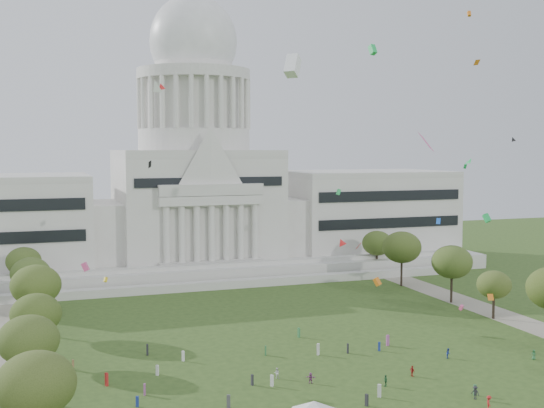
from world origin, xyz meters
TOP-DOWN VIEW (x-y plane):
  - ground at (0.00, 0.00)m, footprint 400.00×400.00m
  - capitol at (0.00, 113.59)m, footprint 160.00×64.50m
  - path_left at (-48.00, 30.00)m, footprint 8.00×160.00m
  - path_right at (48.00, 30.00)m, footprint 8.00×160.00m
  - row_tree_l_1 at (-44.07, -2.96)m, footprint 8.86×8.86m
  - row_tree_l_2 at (-45.04, 17.30)m, footprint 8.42×8.42m
  - row_tree_l_3 at (-44.09, 33.92)m, footprint 8.12×8.12m
  - row_tree_r_3 at (44.40, 34.48)m, footprint 7.01×7.01m
  - row_tree_l_4 at (-44.08, 52.42)m, footprint 9.29×9.29m
  - row_tree_r_4 at (44.76, 50.04)m, footprint 9.19×9.19m
  - row_tree_l_5 at (-45.22, 71.01)m, footprint 8.33×8.33m
  - row_tree_r_5 at (43.49, 70.19)m, footprint 9.82×9.82m
  - row_tree_l_6 at (-46.87, 89.14)m, footprint 8.19×8.19m
  - row_tree_r_6 at (45.96, 88.13)m, footprint 8.42×8.42m
  - person_0 at (33.53, 9.49)m, footprint 0.92×0.97m
  - person_2 at (20.63, 14.79)m, footprint 0.90×0.95m
  - person_3 at (13.50, -2.50)m, footprint 1.06×1.39m
  - person_4 at (4.20, 6.15)m, footprint 0.68×1.08m
  - person_5 at (-5.68, 10.97)m, footprint 1.59×1.29m
  - person_8 at (-9.69, 14.71)m, footprint 0.92×0.77m
  - person_9 at (12.93, -6.33)m, footprint 1.11×1.40m
  - person_10 at (10.22, 8.75)m, footprint 0.70×1.06m
  - distant_crowd at (-13.04, 16.39)m, footprint 56.79×39.91m
  - kite_swarm at (-1.32, 4.01)m, footprint 94.78×102.25m

SIDE VIEW (x-z plane):
  - ground at x=0.00m, z-range 0.00..0.00m
  - path_left at x=-48.00m, z-range 0.00..0.04m
  - path_right at x=48.00m, z-range 0.00..0.04m
  - person_5 at x=-5.68m, z-range 0.00..1.62m
  - person_8 at x=-9.69m, z-range 0.00..1.63m
  - person_0 at x=33.53m, z-range 0.00..1.66m
  - person_2 at x=20.63m, z-range 0.00..1.67m
  - person_10 at x=10.22m, z-range 0.00..1.68m
  - person_4 at x=4.20m, z-range 0.00..1.74m
  - distant_crowd at x=-13.04m, z-range -0.10..1.85m
  - person_3 at x=13.50m, z-range 0.00..1.92m
  - person_9 at x=12.93m, z-range 0.00..1.93m
  - row_tree_r_3 at x=44.40m, z-range 2.09..12.07m
  - row_tree_l_3 at x=-44.09m, z-range 2.43..13.98m
  - row_tree_l_6 at x=-46.87m, z-range 2.45..14.09m
  - row_tree_l_5 at x=-45.22m, z-range 2.49..14.34m
  - row_tree_r_6 at x=45.96m, z-range 2.52..14.49m
  - row_tree_l_2 at x=-45.04m, z-range 2.52..14.49m
  - row_tree_l_1 at x=-44.07m, z-range 2.65..15.25m
  - row_tree_r_4 at x=44.76m, z-range 2.76..15.82m
  - row_tree_l_4 at x=-44.08m, z-range 2.79..16.00m
  - row_tree_r_5 at x=43.49m, z-range 2.95..16.91m
  - capitol at x=0.00m, z-range -23.35..67.95m
  - kite_swarm at x=-1.32m, z-range -2.07..60.68m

